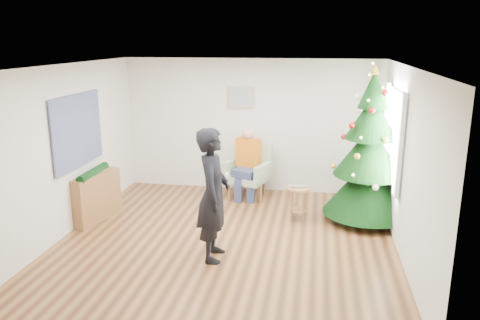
% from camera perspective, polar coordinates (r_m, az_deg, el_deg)
% --- Properties ---
extents(floor, '(5.00, 5.00, 0.00)m').
position_cam_1_polar(floor, '(7.22, -1.59, -9.64)').
color(floor, brown).
rests_on(floor, ground).
extents(ceiling, '(5.00, 5.00, 0.00)m').
position_cam_1_polar(ceiling, '(6.59, -1.76, 11.41)').
color(ceiling, white).
rests_on(ceiling, wall_back).
extents(wall_back, '(5.00, 0.00, 5.00)m').
position_cam_1_polar(wall_back, '(9.20, 1.35, 4.20)').
color(wall_back, silver).
rests_on(wall_back, floor).
extents(wall_front, '(5.00, 0.00, 5.00)m').
position_cam_1_polar(wall_front, '(4.48, -7.92, -7.42)').
color(wall_front, silver).
rests_on(wall_front, floor).
extents(wall_left, '(0.00, 5.00, 5.00)m').
position_cam_1_polar(wall_left, '(7.67, -20.33, 1.14)').
color(wall_left, silver).
rests_on(wall_left, floor).
extents(wall_right, '(0.00, 5.00, 5.00)m').
position_cam_1_polar(wall_right, '(6.78, 19.54, -0.49)').
color(wall_right, silver).
rests_on(wall_right, floor).
extents(window_panel, '(0.04, 1.30, 1.40)m').
position_cam_1_polar(window_panel, '(7.69, 18.23, 2.89)').
color(window_panel, white).
rests_on(window_panel, wall_right).
extents(curtains, '(0.05, 1.75, 1.50)m').
position_cam_1_polar(curtains, '(7.69, 18.01, 2.90)').
color(curtains, white).
rests_on(curtains, wall_right).
extents(christmas_tree, '(1.42, 1.42, 2.57)m').
position_cam_1_polar(christmas_tree, '(7.87, 15.50, 0.81)').
color(christmas_tree, '#3F2816').
rests_on(christmas_tree, floor).
extents(stool, '(0.38, 0.38, 0.57)m').
position_cam_1_polar(stool, '(7.90, 7.05, -5.29)').
color(stool, brown).
rests_on(stool, floor).
extents(laptop, '(0.34, 0.24, 0.02)m').
position_cam_1_polar(laptop, '(7.80, 7.12, -3.27)').
color(laptop, silver).
rests_on(laptop, stool).
extents(armchair, '(0.95, 0.93, 1.02)m').
position_cam_1_polar(armchair, '(8.99, 1.06, -2.09)').
color(armchair, '#98A988').
rests_on(armchair, floor).
extents(seated_person, '(0.55, 0.71, 1.34)m').
position_cam_1_polar(seated_person, '(8.86, 0.87, -0.26)').
color(seated_person, navy).
rests_on(seated_person, armchair).
extents(standing_man, '(0.49, 0.70, 1.84)m').
position_cam_1_polar(standing_man, '(6.34, -3.27, -4.26)').
color(standing_man, black).
rests_on(standing_man, floor).
extents(game_controller, '(0.05, 0.13, 0.04)m').
position_cam_1_polar(game_controller, '(6.18, -1.59, -1.76)').
color(game_controller, white).
rests_on(game_controller, standing_man).
extents(console, '(0.52, 1.04, 0.80)m').
position_cam_1_polar(console, '(8.20, -17.25, -4.31)').
color(console, brown).
rests_on(console, floor).
extents(garland, '(0.14, 0.90, 0.14)m').
position_cam_1_polar(garland, '(8.07, -17.48, -1.49)').
color(garland, black).
rests_on(garland, console).
extents(tapestry, '(0.03, 1.50, 1.15)m').
position_cam_1_polar(tapestry, '(7.86, -19.17, 3.42)').
color(tapestry, black).
rests_on(tapestry, wall_left).
extents(framed_picture, '(0.52, 0.05, 0.42)m').
position_cam_1_polar(framed_picture, '(9.11, 0.08, 7.60)').
color(framed_picture, tan).
rests_on(framed_picture, wall_back).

